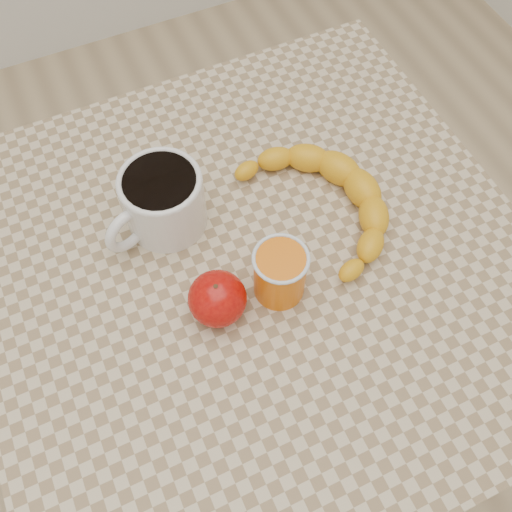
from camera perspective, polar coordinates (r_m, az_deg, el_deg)
name	(u,v)px	position (r m, az deg, el deg)	size (l,w,h in m)	color
ground	(256,403)	(1.52, 0.00, -14.48)	(3.00, 3.00, 0.00)	tan
table	(256,289)	(0.90, 0.00, -3.34)	(0.80, 0.80, 0.75)	tan
coffee_mug	(162,200)	(0.82, -9.42, 5.54)	(0.18, 0.15, 0.10)	silver
orange_juice_glass	(280,273)	(0.76, 2.41, -1.71)	(0.08, 0.08, 0.09)	#DE6207
apple	(217,299)	(0.76, -3.89, -4.27)	(0.10, 0.10, 0.07)	#8B0405
banana	(323,202)	(0.85, 6.72, 5.36)	(0.24, 0.32, 0.05)	#F0AC15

